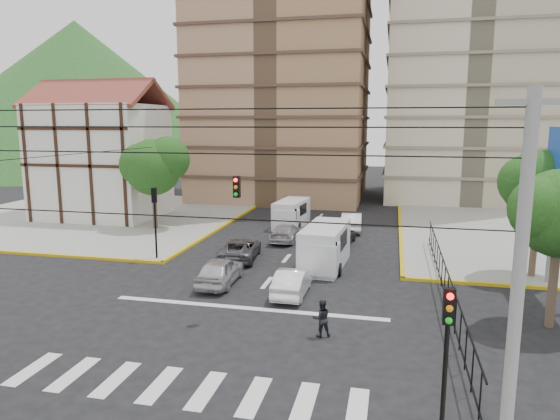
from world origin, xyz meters
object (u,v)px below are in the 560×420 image
(van_left_lane, at_px, (291,214))
(car_silver_front_left, at_px, (220,271))
(traffic_light_nw, at_px, (155,211))
(traffic_light_se, at_px, (446,345))
(van_right_lane, at_px, (324,248))
(pedestrian_crosswalk, at_px, (321,318))
(car_white_front_right, at_px, (293,281))

(van_left_lane, distance_m, car_silver_front_left, 15.21)
(traffic_light_nw, bearing_deg, traffic_light_se, -45.00)
(van_right_lane, xyz_separation_m, pedestrian_crosswalk, (1.20, -9.56, -0.44))
(traffic_light_nw, xyz_separation_m, pedestrian_crosswalk, (11.60, -8.90, -2.35))
(van_left_lane, bearing_deg, pedestrian_crosswalk, -69.50)
(car_silver_front_left, relative_size, pedestrian_crosswalk, 2.80)
(traffic_light_nw, xyz_separation_m, van_left_lane, (6.14, 11.63, -2.04))
(car_silver_front_left, bearing_deg, pedestrian_crosswalk, 137.18)
(traffic_light_se, relative_size, car_white_front_right, 1.08)
(van_right_lane, distance_m, car_silver_front_left, 6.54)
(traffic_light_se, xyz_separation_m, car_silver_front_left, (-10.17, 12.04, -2.38))
(van_right_lane, height_order, car_white_front_right, van_right_lane)
(van_right_lane, distance_m, pedestrian_crosswalk, 9.65)
(van_right_lane, relative_size, car_silver_front_left, 1.32)
(traffic_light_nw, xyz_separation_m, car_white_front_right, (9.50, -4.27, -2.44))
(van_right_lane, height_order, pedestrian_crosswalk, van_right_lane)
(van_right_lane, relative_size, van_left_lane, 1.12)
(car_white_front_right, distance_m, pedestrian_crosswalk, 5.09)
(traffic_light_se, relative_size, van_left_lane, 0.87)
(van_left_lane, bearing_deg, van_right_lane, -63.17)
(traffic_light_nw, bearing_deg, car_white_front_right, -24.21)
(van_left_lane, height_order, pedestrian_crosswalk, van_left_lane)
(car_white_front_right, xyz_separation_m, pedestrian_crosswalk, (2.11, -4.63, 0.09))
(van_left_lane, bearing_deg, traffic_light_nw, -112.23)
(traffic_light_nw, bearing_deg, van_right_lane, 3.66)
(van_right_lane, bearing_deg, traffic_light_nw, -172.69)
(traffic_light_se, bearing_deg, traffic_light_nw, 135.00)
(van_right_lane, relative_size, pedestrian_crosswalk, 3.69)
(traffic_light_se, xyz_separation_m, van_left_lane, (-9.46, 27.23, -2.04))
(van_right_lane, bearing_deg, pedestrian_crosswalk, -79.18)
(traffic_light_nw, distance_m, van_left_lane, 13.31)
(pedestrian_crosswalk, bearing_deg, van_right_lane, -104.46)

